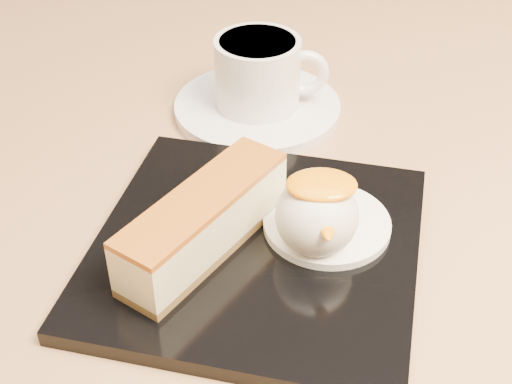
{
  "coord_description": "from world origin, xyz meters",
  "views": [
    {
      "loc": [
        0.03,
        -0.43,
        1.06
      ],
      "look_at": [
        0.04,
        -0.05,
        0.76
      ],
      "focal_mm": 50.0,
      "sensor_mm": 36.0,
      "label": 1
    }
  ],
  "objects_px": {
    "dessert_plate": "(256,248)",
    "ice_cream_scoop": "(317,216)",
    "coffee_cup": "(260,71)",
    "saucer": "(257,108)",
    "table": "(213,331)",
    "cheesecake": "(204,222)"
  },
  "relations": [
    {
      "from": "cheesecake",
      "to": "dessert_plate",
      "type": "bearing_deg",
      "value": -45.86
    },
    {
      "from": "saucer",
      "to": "dessert_plate",
      "type": "bearing_deg",
      "value": -91.06
    },
    {
      "from": "table",
      "to": "saucer",
      "type": "xyz_separation_m",
      "value": [
        0.04,
        0.12,
        0.16
      ]
    },
    {
      "from": "dessert_plate",
      "to": "coffee_cup",
      "type": "distance_m",
      "value": 0.19
    },
    {
      "from": "table",
      "to": "coffee_cup",
      "type": "bearing_deg",
      "value": 70.34
    },
    {
      "from": "dessert_plate",
      "to": "saucer",
      "type": "bearing_deg",
      "value": 88.94
    },
    {
      "from": "coffee_cup",
      "to": "dessert_plate",
      "type": "bearing_deg",
      "value": -90.07
    },
    {
      "from": "cheesecake",
      "to": "saucer",
      "type": "xyz_separation_m",
      "value": [
        0.04,
        0.19,
        -0.03
      ]
    },
    {
      "from": "cheesecake",
      "to": "coffee_cup",
      "type": "distance_m",
      "value": 0.2
    },
    {
      "from": "table",
      "to": "dessert_plate",
      "type": "distance_m",
      "value": 0.18
    },
    {
      "from": "dessert_plate",
      "to": "coffee_cup",
      "type": "height_order",
      "value": "coffee_cup"
    },
    {
      "from": "coffee_cup",
      "to": "cheesecake",
      "type": "bearing_deg",
      "value": -100.18
    },
    {
      "from": "saucer",
      "to": "cheesecake",
      "type": "bearing_deg",
      "value": -101.21
    },
    {
      "from": "dessert_plate",
      "to": "coffee_cup",
      "type": "xyz_separation_m",
      "value": [
        0.01,
        0.19,
        0.04
      ]
    },
    {
      "from": "coffee_cup",
      "to": "saucer",
      "type": "bearing_deg",
      "value": -180.0
    },
    {
      "from": "table",
      "to": "dessert_plate",
      "type": "height_order",
      "value": "dessert_plate"
    },
    {
      "from": "cheesecake",
      "to": "coffee_cup",
      "type": "height_order",
      "value": "coffee_cup"
    },
    {
      "from": "table",
      "to": "dessert_plate",
      "type": "bearing_deg",
      "value": -59.39
    },
    {
      "from": "dessert_plate",
      "to": "ice_cream_scoop",
      "type": "distance_m",
      "value": 0.05
    },
    {
      "from": "table",
      "to": "cheesecake",
      "type": "relative_size",
      "value": 5.87
    },
    {
      "from": "table",
      "to": "dessert_plate",
      "type": "xyz_separation_m",
      "value": [
        0.04,
        -0.07,
        0.16
      ]
    },
    {
      "from": "dessert_plate",
      "to": "coffee_cup",
      "type": "relative_size",
      "value": 2.18
    }
  ]
}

